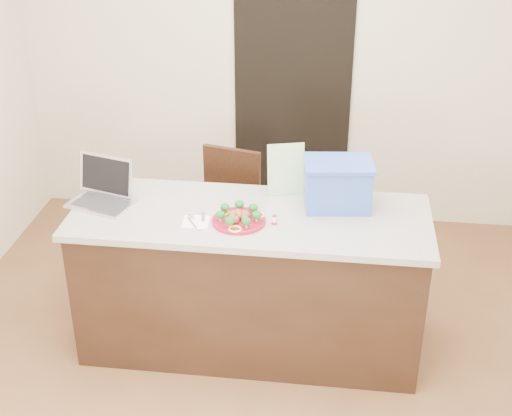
# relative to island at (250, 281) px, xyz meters

# --- Properties ---
(ground) EXTENTS (4.00, 4.00, 0.00)m
(ground) POSITION_rel_island_xyz_m (0.00, -0.25, -0.46)
(ground) COLOR brown
(ground) RESTS_ON ground
(room_shell) EXTENTS (4.00, 4.00, 4.00)m
(room_shell) POSITION_rel_island_xyz_m (0.00, -0.25, 1.16)
(room_shell) COLOR white
(room_shell) RESTS_ON ground
(doorway) EXTENTS (0.90, 0.02, 2.00)m
(doorway) POSITION_rel_island_xyz_m (0.10, 1.73, 0.54)
(doorway) COLOR black
(doorway) RESTS_ON ground
(island) EXTENTS (2.06, 0.76, 0.92)m
(island) POSITION_rel_island_xyz_m (0.00, 0.00, 0.00)
(island) COLOR black
(island) RESTS_ON ground
(plate) EXTENTS (0.30, 0.30, 0.02)m
(plate) POSITION_rel_island_xyz_m (-0.05, -0.10, 0.47)
(plate) COLOR maroon
(plate) RESTS_ON island
(meatballs) EXTENTS (0.12, 0.12, 0.04)m
(meatballs) POSITION_rel_island_xyz_m (-0.05, -0.10, 0.50)
(meatballs) COLOR brown
(meatballs) RESTS_ON plate
(broccoli) EXTENTS (0.25, 0.25, 0.04)m
(broccoli) POSITION_rel_island_xyz_m (-0.05, -0.10, 0.52)
(broccoli) COLOR #13491A
(broccoli) RESTS_ON plate
(pepper_rings) EXTENTS (0.28, 0.25, 0.01)m
(pepper_rings) POSITION_rel_island_xyz_m (-0.05, -0.10, 0.48)
(pepper_rings) COLOR #F9FB1A
(pepper_rings) RESTS_ON plate
(napkin) EXTENTS (0.15, 0.15, 0.01)m
(napkin) POSITION_rel_island_xyz_m (-0.29, -0.13, 0.46)
(napkin) COLOR white
(napkin) RESTS_ON island
(fork) EXTENTS (0.08, 0.15, 0.00)m
(fork) POSITION_rel_island_xyz_m (-0.31, -0.12, 0.47)
(fork) COLOR #B4B4B9
(fork) RESTS_ON napkin
(knife) EXTENTS (0.04, 0.20, 0.01)m
(knife) POSITION_rel_island_xyz_m (-0.26, -0.15, 0.47)
(knife) COLOR white
(knife) RESTS_ON napkin
(yogurt_bottle) EXTENTS (0.03, 0.03, 0.07)m
(yogurt_bottle) POSITION_rel_island_xyz_m (0.15, -0.12, 0.49)
(yogurt_bottle) COLOR silver
(yogurt_bottle) RESTS_ON island
(laptop) EXTENTS (0.41, 0.37, 0.25)m
(laptop) POSITION_rel_island_xyz_m (-0.88, 0.07, 0.53)
(laptop) COLOR silver
(laptop) RESTS_ON island
(leaflet) EXTENTS (0.23, 0.11, 0.31)m
(leaflet) POSITION_rel_island_xyz_m (0.18, 0.29, 0.62)
(leaflet) COLOR silver
(leaflet) RESTS_ON island
(blue_box) EXTENTS (0.42, 0.32, 0.28)m
(blue_box) POSITION_rel_island_xyz_m (0.49, 0.16, 0.60)
(blue_box) COLOR #304EAE
(blue_box) RESTS_ON island
(chair) EXTENTS (0.51, 0.51, 0.94)m
(chair) POSITION_rel_island_xyz_m (-0.24, 0.77, 0.07)
(chair) COLOR #331A0F
(chair) RESTS_ON ground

